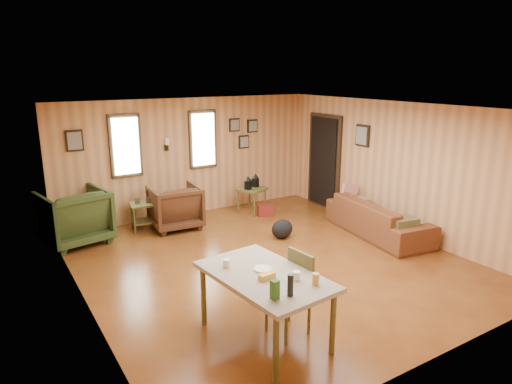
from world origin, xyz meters
TOP-DOWN VIEW (x-y plane):
  - room at (0.17, 0.27)m, footprint 5.54×6.04m
  - sofa at (2.37, -0.02)m, footprint 0.95×2.26m
  - recliner_brown at (-0.64, 2.30)m, footprint 0.96×0.91m
  - recliner_green at (-2.42, 2.46)m, footprint 1.19×1.14m
  - end_table at (-1.17, 2.54)m, footprint 0.55×0.52m
  - side_table at (1.11, 2.35)m, footprint 0.68×0.68m
  - cooler at (1.24, 2.03)m, footprint 0.38×0.32m
  - backpack at (0.77, 0.75)m, footprint 0.49×0.44m
  - sofa_pillows at (2.32, 0.01)m, footprint 0.76×1.92m
  - dining_table at (-1.22, -1.75)m, footprint 1.06×1.61m
  - dining_chair at (-0.85, -1.77)m, footprint 0.47×0.47m

SIDE VIEW (x-z plane):
  - cooler at x=1.24m, z-range 0.00..0.23m
  - backpack at x=0.77m, z-range 0.00..0.35m
  - end_table at x=-1.17m, z-range 0.04..0.67m
  - sofa at x=2.37m, z-range 0.00..0.86m
  - recliner_brown at x=-0.64m, z-range 0.00..0.92m
  - sofa_pillows at x=2.32m, z-range 0.31..0.70m
  - recliner_green at x=-2.42m, z-range 0.00..1.06m
  - dining_chair at x=-0.85m, z-range 0.06..1.00m
  - side_table at x=1.11m, z-range 0.15..0.97m
  - dining_table at x=-1.22m, z-range 0.21..1.22m
  - room at x=0.17m, z-range -0.02..2.43m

